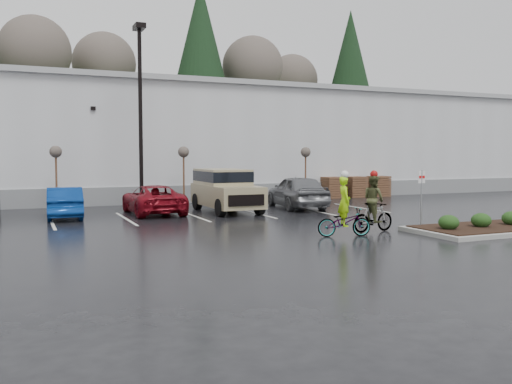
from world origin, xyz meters
name	(u,v)px	position (x,y,z in m)	size (l,w,h in m)	color
ground	(334,237)	(0.00, 0.00, 0.00)	(120.00, 120.00, 0.00)	black
warehouse	(169,142)	(0.00, 21.99, 3.65)	(60.50, 15.50, 7.20)	silver
wooded_ridge	(116,152)	(0.00, 45.00, 3.00)	(80.00, 25.00, 6.00)	#233F1A
lamppost	(140,96)	(-4.00, 12.00, 5.69)	(0.50, 1.00, 9.22)	black
sapling_west	(56,155)	(-8.00, 13.00, 2.73)	(0.60, 0.60, 3.20)	#47291C
sapling_mid	(184,155)	(-1.50, 13.00, 2.73)	(0.60, 0.60, 3.20)	#47291C
sapling_east	(306,155)	(6.00, 13.00, 2.73)	(0.60, 0.60, 3.20)	#47291C
pallet_stack_a	(333,187)	(8.50, 14.00, 0.68)	(1.20, 1.20, 1.35)	#47291C
pallet_stack_b	(355,187)	(10.20, 14.00, 0.68)	(1.20, 1.20, 1.35)	#47291C
pallet_stack_c	(378,186)	(12.00, 14.00, 0.68)	(1.20, 1.20, 1.35)	#47291C
curb_island	(511,227)	(7.00, -1.00, 0.07)	(8.00, 3.00, 0.15)	gray
mulch_bed	(511,225)	(7.00, -1.00, 0.17)	(7.60, 2.60, 0.04)	black
shrub_a	(449,222)	(4.00, -1.00, 0.41)	(0.70, 0.70, 0.52)	#163713
shrub_b	(481,220)	(5.50, -1.00, 0.41)	(0.70, 0.70, 0.52)	#163713
shrub_c	(512,218)	(7.00, -1.00, 0.41)	(0.70, 0.70, 0.52)	#163713
fire_lane_sign	(421,192)	(3.80, 0.20, 1.41)	(0.30, 0.05, 2.20)	gray
car_blue	(65,202)	(-7.88, 9.47, 0.68)	(1.43, 4.10, 1.35)	navy
car_red	(153,199)	(-3.98, 9.51, 0.67)	(2.24, 4.85, 1.35)	maroon
suv_tan	(226,190)	(-0.52, 9.00, 1.03)	(2.20, 5.10, 2.06)	tan
car_grey	(297,192)	(3.43, 9.21, 0.85)	(2.02, 5.01, 1.71)	slate
cyclist_hivis	(344,216)	(0.38, 0.01, 0.69)	(1.94, 1.07, 2.23)	#3F3F44
cyclist_olive	(373,209)	(1.91, 0.49, 0.81)	(1.74, 0.85, 2.21)	#3F3F44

